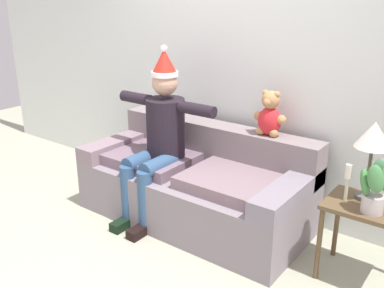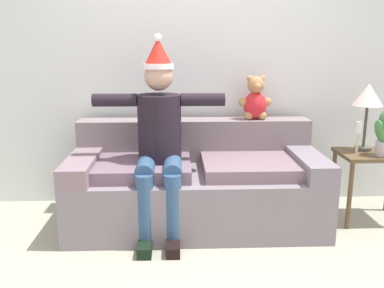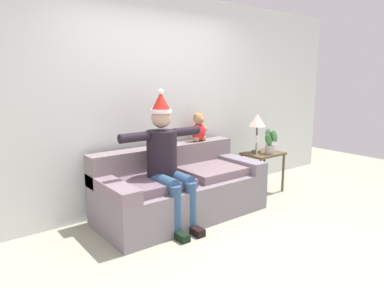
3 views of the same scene
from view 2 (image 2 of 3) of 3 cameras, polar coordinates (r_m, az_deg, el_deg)
The scene contains 8 objects.
ground_plane at distance 2.69m, azimuth 1.62°, elevation -19.08°, with size 10.00×10.00×0.00m, color #A5A68F.
back_wall at distance 3.82m, azimuth 0.16°, elevation 11.99°, with size 7.00×0.10×2.70m, color silver.
couch at distance 3.46m, azimuth 0.53°, elevation -5.47°, with size 2.01×0.93×0.81m.
person_seated at distance 3.18m, azimuth -4.54°, elevation 1.27°, with size 1.02×0.77×1.53m.
teddy_bear at distance 3.66m, azimuth 8.70°, elevation 6.03°, with size 0.29×0.17×0.38m.
side_table at distance 3.75m, azimuth 23.57°, elevation -2.56°, with size 0.56×0.42×0.59m.
table_lamp at distance 3.70m, azimuth 23.04°, elevation 5.83°, with size 0.24×0.24×0.56m.
candle_tall at distance 3.61m, azimuth 21.87°, elevation 1.43°, with size 0.04×0.04×0.26m.
Camera 2 is at (-0.16, -2.26, 1.45)m, focal length 38.80 mm.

